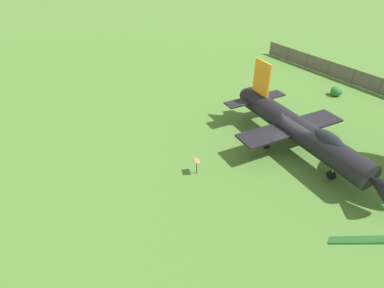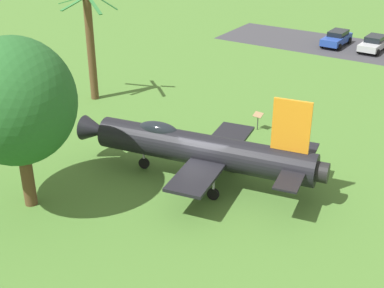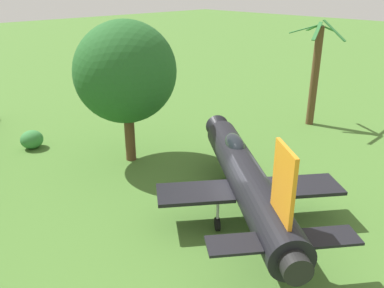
% 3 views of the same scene
% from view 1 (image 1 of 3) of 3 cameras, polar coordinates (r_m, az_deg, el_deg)
% --- Properties ---
extents(ground_plane, '(200.00, 200.00, 0.00)m').
position_cam_1_polar(ground_plane, '(23.46, 17.83, -1.14)').
color(ground_plane, '#47722D').
extents(display_jet, '(12.04, 10.14, 5.16)m').
position_cam_1_polar(display_jet, '(22.29, 19.26, 2.21)').
color(display_jet, black).
rests_on(display_jet, ground_plane).
extents(shrub_near_fence, '(1.09, 1.03, 0.91)m').
position_cam_1_polar(shrub_near_fence, '(32.96, 24.80, 8.71)').
color(shrub_near_fence, '#2D7033').
rests_on(shrub_near_fence, ground_plane).
extents(info_plaque, '(0.68, 0.72, 1.14)m').
position_cam_1_polar(info_plaque, '(19.78, 0.87, -3.46)').
color(info_plaque, '#333333').
rests_on(info_plaque, ground_plane).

